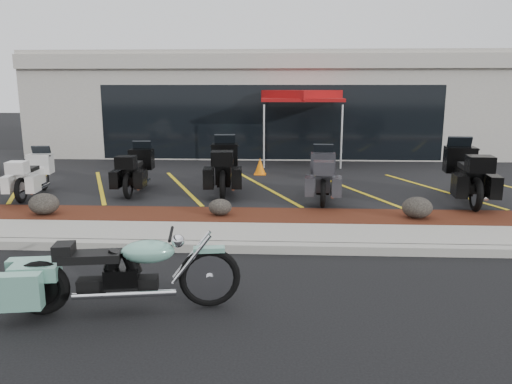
# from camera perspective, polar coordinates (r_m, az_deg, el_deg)

# --- Properties ---
(ground) EXTENTS (90.00, 90.00, 0.00)m
(ground) POSITION_cam_1_polar(r_m,az_deg,el_deg) (7.67, -0.17, -9.01)
(ground) COLOR black
(ground) RESTS_ON ground
(curb) EXTENTS (24.00, 0.25, 0.15)m
(curb) POSITION_cam_1_polar(r_m,az_deg,el_deg) (8.49, 0.15, -6.36)
(curb) COLOR gray
(curb) RESTS_ON ground
(sidewalk) EXTENTS (24.00, 1.20, 0.15)m
(sidewalk) POSITION_cam_1_polar(r_m,az_deg,el_deg) (9.16, 0.36, -4.99)
(sidewalk) COLOR gray
(sidewalk) RESTS_ON ground
(mulch_bed) EXTENTS (24.00, 1.20, 0.16)m
(mulch_bed) POSITION_cam_1_polar(r_m,az_deg,el_deg) (10.31, 0.65, -3.01)
(mulch_bed) COLOR #3A180D
(mulch_bed) RESTS_ON ground
(upper_lot) EXTENTS (26.00, 9.60, 0.15)m
(upper_lot) POSITION_cam_1_polar(r_m,az_deg,el_deg) (15.59, 1.43, 2.11)
(upper_lot) COLOR black
(upper_lot) RESTS_ON ground
(dealership_building) EXTENTS (18.00, 8.16, 4.00)m
(dealership_building) POSITION_cam_1_polar(r_m,az_deg,el_deg) (21.64, 1.89, 10.01)
(dealership_building) COLOR #9E988F
(dealership_building) RESTS_ON ground
(boulder_left) EXTENTS (0.62, 0.52, 0.44)m
(boulder_left) POSITION_cam_1_polar(r_m,az_deg,el_deg) (11.15, -23.08, -1.25)
(boulder_left) COLOR black
(boulder_left) RESTS_ON mulch_bed
(boulder_mid) EXTENTS (0.48, 0.40, 0.34)m
(boulder_mid) POSITION_cam_1_polar(r_m,az_deg,el_deg) (10.23, -4.13, -1.72)
(boulder_mid) COLOR black
(boulder_mid) RESTS_ON mulch_bed
(boulder_right) EXTENTS (0.60, 0.50, 0.43)m
(boulder_right) POSITION_cam_1_polar(r_m,az_deg,el_deg) (10.49, 17.94, -1.70)
(boulder_right) COLOR black
(boulder_right) RESTS_ON mulch_bed
(hero_cruiser) EXTENTS (2.98, 1.18, 1.02)m
(hero_cruiser) POSITION_cam_1_polar(r_m,az_deg,el_deg) (6.34, -5.34, -8.74)
(hero_cruiser) COLOR #6EAC98
(hero_cruiser) RESTS_ON ground
(touring_white) EXTENTS (0.96, 2.03, 1.14)m
(touring_white) POSITION_cam_1_polar(r_m,az_deg,el_deg) (13.72, -23.22, 2.51)
(touring_white) COLOR silver
(touring_white) RESTS_ON upper_lot
(touring_black_front) EXTENTS (0.87, 2.11, 1.21)m
(touring_black_front) POSITION_cam_1_polar(r_m,az_deg,el_deg) (13.46, -12.80, 3.18)
(touring_black_front) COLOR black
(touring_black_front) RESTS_ON upper_lot
(touring_black_mid) EXTENTS (1.08, 2.43, 1.38)m
(touring_black_mid) POSITION_cam_1_polar(r_m,az_deg,el_deg) (13.18, -3.56, 3.63)
(touring_black_mid) COLOR black
(touring_black_mid) RESTS_ON upper_lot
(touring_grey) EXTENTS (0.96, 2.16, 1.23)m
(touring_grey) POSITION_cam_1_polar(r_m,az_deg,el_deg) (12.40, 7.63, 2.67)
(touring_grey) COLOR #2D2D32
(touring_grey) RESTS_ON upper_lot
(touring_black_rear) EXTENTS (1.19, 2.53, 1.42)m
(touring_black_rear) POSITION_cam_1_polar(r_m,az_deg,el_deg) (13.10, 22.07, 2.82)
(touring_black_rear) COLOR black
(touring_black_rear) RESTS_ON upper_lot
(traffic_cone) EXTENTS (0.44, 0.44, 0.50)m
(traffic_cone) POSITION_cam_1_polar(r_m,az_deg,el_deg) (14.99, 0.46, 2.97)
(traffic_cone) COLOR orange
(traffic_cone) RESTS_ON upper_lot
(popup_canopy) EXTENTS (3.28, 3.28, 2.47)m
(popup_canopy) POSITION_cam_1_polar(r_m,az_deg,el_deg) (17.28, 5.25, 10.75)
(popup_canopy) COLOR silver
(popup_canopy) RESTS_ON upper_lot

